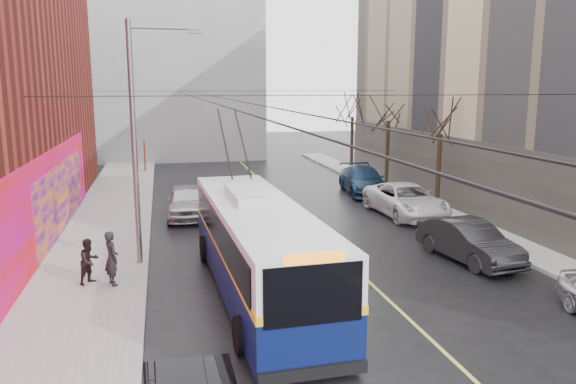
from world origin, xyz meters
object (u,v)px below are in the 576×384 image
parked_car_c (406,200)px  tree_far (353,107)px  trolleybus (258,246)px  pedestrian_a (112,258)px  streetlight_pole (138,138)px  parked_car_b (469,241)px  following_car (186,201)px  parked_car_d (363,180)px  tree_near (441,119)px  pedestrian_b (89,261)px  tree_mid (389,109)px

parked_car_c → tree_far: bearing=80.3°
trolleybus → pedestrian_a: (-4.67, 1.50, -0.54)m
streetlight_pole → parked_car_b: size_ratio=1.88×
tree_far → following_car: size_ratio=1.35×
tree_far → trolleybus: tree_far is taller
parked_car_c → parked_car_d: (0.00, 6.35, 0.00)m
trolleybus → pedestrian_a: 4.94m
parked_car_d → parked_car_b: bearing=-87.1°
tree_near → tree_far: size_ratio=0.97×
tree_near → parked_car_b: 9.61m
trolleybus → pedestrian_b: (-5.42, 1.83, -0.68)m
trolleybus → streetlight_pole: bearing=132.0°
tree_near → parked_car_c: 4.62m
streetlight_pole → parked_car_b: streetlight_pole is taller
tree_far → streetlight_pole: bearing=-127.1°
parked_car_b → following_car: bearing=128.1°
tree_mid → trolleybus: (-11.43, -16.81, -3.65)m
parked_car_b → pedestrian_b: (-13.96, 0.16, 0.13)m
tree_near → parked_car_b: tree_near is taller
parked_car_c → tree_mid: bearing=73.1°
parked_car_b → pedestrian_a: bearing=172.6°
streetlight_pole → following_car: (1.92, 7.77, -4.02)m
parked_car_b → pedestrian_b: 13.97m
tree_mid → following_car: tree_mid is taller
streetlight_pole → trolleybus: bearing=-45.8°
parked_car_c → parked_car_d: parked_car_d is taller
tree_mid → parked_car_d: tree_mid is taller
tree_far → parked_car_b: tree_far is taller
following_car → pedestrian_a: (-2.89, -10.08, 0.24)m
trolleybus → following_car: trolleybus is taller
tree_far → parked_car_d: 9.37m
parked_car_c → following_car: (-11.22, 2.20, 0.00)m
trolleybus → pedestrian_b: trolleybus is taller
parked_car_b → following_car: following_car is taller
streetlight_pole → pedestrian_b: 4.72m
parked_car_c → pedestrian_a: size_ratio=3.24×
tree_mid → parked_car_b: size_ratio=1.39×
following_car → pedestrian_a: pedestrian_a is taller
streetlight_pole → following_car: streetlight_pole is taller
tree_far → following_car: 18.52m
tree_mid → pedestrian_a: bearing=-136.4°
tree_near → following_car: (-13.22, 1.77, -4.15)m
trolleybus → following_car: (-1.78, 11.59, -0.78)m
tree_near → parked_car_c: size_ratio=1.07×
tree_mid → pedestrian_a: (-16.10, -15.31, -4.18)m
tree_mid → pedestrian_a: 22.61m
tree_far → parked_car_d: (-2.00, -8.08, -4.31)m
tree_far → following_car: (-13.22, -12.23, -4.31)m
trolleybus → parked_car_d: size_ratio=2.14×
parked_car_d → tree_near: bearing=-64.8°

